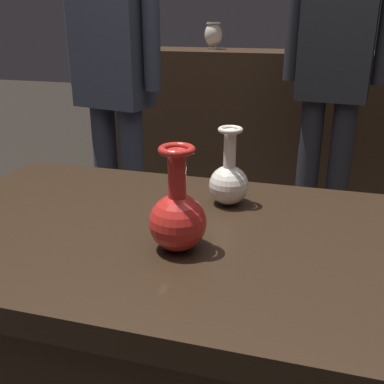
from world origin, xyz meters
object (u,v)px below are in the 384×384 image
shelf_vase_center (294,41)px  visitor_near_left (113,68)px  vase_centerpiece (178,216)px  visitor_center_back (335,65)px  shelf_vase_left (213,34)px  vase_left_accent (229,180)px  shelf_vase_far_left (133,38)px

shelf_vase_center → visitor_near_left: size_ratio=0.12×
vase_centerpiece → visitor_center_back: visitor_center_back is taller
visitor_near_left → visitor_center_back: bearing=-143.1°
shelf_vase_left → visitor_center_back: (0.76, -0.78, -0.09)m
vase_centerpiece → shelf_vase_center: bearing=89.2°
vase_left_accent → visitor_center_back: bearing=80.3°
vase_left_accent → shelf_vase_left: 2.17m
vase_centerpiece → shelf_vase_center: (0.03, 2.26, 0.19)m
visitor_center_back → visitor_near_left: visitor_near_left is taller
vase_left_accent → shelf_vase_center: size_ratio=0.86×
shelf_vase_far_left → visitor_near_left: 1.15m
shelf_vase_center → visitor_near_left: bearing=-121.0°
vase_centerpiece → shelf_vase_left: size_ratio=1.20×
vase_centerpiece → visitor_near_left: visitor_near_left is taller
vase_centerpiece → vase_left_accent: vase_centerpiece is taller
shelf_vase_left → shelf_vase_far_left: bearing=-168.6°
shelf_vase_center → shelf_vase_left: shelf_vase_center is taller
shelf_vase_far_left → visitor_near_left: bearing=-71.6°
visitor_near_left → shelf_vase_center: bearing=-108.8°
shelf_vase_left → shelf_vase_center: bearing=-7.7°
vase_left_accent → visitor_near_left: (-0.69, 0.90, 0.13)m
vase_centerpiece → shelf_vase_far_left: (-1.01, 2.22, 0.19)m
shelf_vase_left → visitor_near_left: 1.21m
visitor_center_back → visitor_near_left: bearing=31.8°
visitor_near_left → shelf_vase_far_left: bearing=-59.4°
vase_left_accent → shelf_vase_center: 2.03m
shelf_vase_center → visitor_center_back: (0.24, -0.71, -0.07)m
shelf_vase_center → visitor_center_back: size_ratio=0.12×
shelf_vase_left → vase_left_accent: bearing=-75.7°
vase_centerpiece → shelf_vase_center: size_ratio=0.94×
visitor_center_back → shelf_vase_left: bearing=-38.6°
vase_centerpiece → visitor_near_left: size_ratio=0.12×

